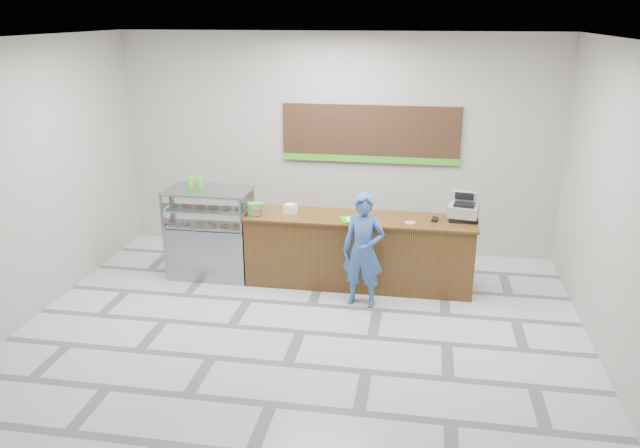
% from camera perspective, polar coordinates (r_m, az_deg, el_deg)
% --- Properties ---
extents(floor, '(7.00, 7.00, 0.00)m').
position_cam_1_polar(floor, '(7.86, -1.79, -9.83)').
color(floor, silver).
rests_on(floor, ground).
extents(back_wall, '(7.00, 0.00, 7.00)m').
position_cam_1_polar(back_wall, '(10.06, 1.47, 7.25)').
color(back_wall, '#B2AEA4').
rests_on(back_wall, floor).
extents(ceiling, '(7.00, 7.00, 0.00)m').
position_cam_1_polar(ceiling, '(6.90, -2.09, 16.58)').
color(ceiling, silver).
rests_on(ceiling, back_wall).
extents(sales_counter, '(3.26, 0.76, 1.03)m').
position_cam_1_polar(sales_counter, '(8.96, 3.57, -2.49)').
color(sales_counter, brown).
rests_on(sales_counter, floor).
extents(display_case, '(1.22, 0.72, 1.33)m').
position_cam_1_polar(display_case, '(9.38, -10.02, -0.73)').
color(display_case, gray).
rests_on(display_case, floor).
extents(menu_board, '(2.80, 0.06, 0.90)m').
position_cam_1_polar(menu_board, '(9.93, 4.62, 8.11)').
color(menu_board, black).
rests_on(menu_board, back_wall).
extents(cash_register, '(0.46, 0.48, 0.38)m').
position_cam_1_polar(cash_register, '(8.87, 13.00, 1.31)').
color(cash_register, black).
rests_on(cash_register, sales_counter).
extents(card_terminal, '(0.10, 0.17, 0.04)m').
position_cam_1_polar(card_terminal, '(8.77, 10.48, 0.43)').
color(card_terminal, black).
rests_on(card_terminal, sales_counter).
extents(serving_tray, '(0.46, 0.40, 0.02)m').
position_cam_1_polar(serving_tray, '(8.65, 3.23, 0.42)').
color(serving_tray, '#2FCB07').
rests_on(serving_tray, sales_counter).
extents(napkin_box, '(0.19, 0.19, 0.13)m').
position_cam_1_polar(napkin_box, '(8.94, -2.74, 1.41)').
color(napkin_box, white).
rests_on(napkin_box, sales_counter).
extents(straw_cup, '(0.09, 0.09, 0.13)m').
position_cam_1_polar(straw_cup, '(9.05, -5.82, 1.54)').
color(straw_cup, silver).
rests_on(straw_cup, sales_counter).
extents(promo_box, '(0.23, 0.18, 0.18)m').
position_cam_1_polar(promo_box, '(8.88, -5.93, 1.36)').
color(promo_box, green).
rests_on(promo_box, sales_counter).
extents(donut_decal, '(0.16, 0.16, 0.00)m').
position_cam_1_polar(donut_decal, '(8.63, 8.25, 0.14)').
color(donut_decal, '#DF648B').
rests_on(donut_decal, sales_counter).
extents(green_cup_left, '(0.09, 0.09, 0.15)m').
position_cam_1_polar(green_cup_left, '(9.35, -11.79, 3.77)').
color(green_cup_left, green).
rests_on(green_cup_left, display_case).
extents(green_cup_right, '(0.09, 0.09, 0.14)m').
position_cam_1_polar(green_cup_right, '(9.35, -10.92, 3.79)').
color(green_cup_right, green).
rests_on(green_cup_right, display_case).
extents(customer, '(0.62, 0.45, 1.55)m').
position_cam_1_polar(customer, '(8.28, 3.99, -2.41)').
color(customer, '#365B9C').
rests_on(customer, floor).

